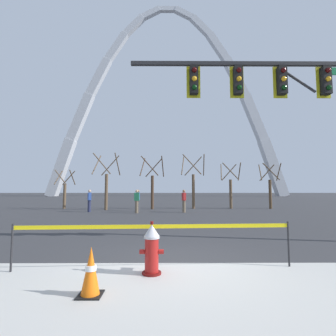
{
  "coord_description": "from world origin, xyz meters",
  "views": [
    {
      "loc": [
        -0.21,
        -5.7,
        1.6
      ],
      "look_at": [
        -0.15,
        5.0,
        2.5
      ],
      "focal_mm": 27.4,
      "sensor_mm": 36.0,
      "label": 1
    }
  ],
  "objects_px": {
    "traffic_signal_gantry": "(296,100)",
    "pedestrian_walking_left": "(89,200)",
    "fire_hydrant": "(152,249)",
    "pedestrian_near_trees": "(138,200)",
    "monument_arch": "(167,109)",
    "pedestrian_walking_right": "(184,201)",
    "pedestrian_standing_center": "(137,201)",
    "traffic_cone_by_hydrant": "(91,272)"
  },
  "relations": [
    {
      "from": "traffic_signal_gantry",
      "to": "pedestrian_walking_left",
      "type": "xyz_separation_m",
      "value": [
        -9.63,
        10.71,
        -3.59
      ]
    },
    {
      "from": "fire_hydrant",
      "to": "pedestrian_near_trees",
      "type": "bearing_deg",
      "value": 97.34
    },
    {
      "from": "traffic_signal_gantry",
      "to": "pedestrian_near_trees",
      "type": "height_order",
      "value": "traffic_signal_gantry"
    },
    {
      "from": "fire_hydrant",
      "to": "traffic_signal_gantry",
      "type": "bearing_deg",
      "value": 33.24
    },
    {
      "from": "monument_arch",
      "to": "pedestrian_walking_right",
      "type": "xyz_separation_m",
      "value": [
        1.02,
        -44.3,
        -20.83
      ]
    },
    {
      "from": "pedestrian_walking_left",
      "to": "fire_hydrant",
      "type": "bearing_deg",
      "value": -68.8
    },
    {
      "from": "pedestrian_walking_left",
      "to": "pedestrian_standing_center",
      "type": "distance_m",
      "value": 3.63
    },
    {
      "from": "monument_arch",
      "to": "pedestrian_standing_center",
      "type": "height_order",
      "value": "monument_arch"
    },
    {
      "from": "traffic_cone_by_hydrant",
      "to": "monument_arch",
      "type": "height_order",
      "value": "monument_arch"
    },
    {
      "from": "traffic_signal_gantry",
      "to": "pedestrian_walking_left",
      "type": "distance_m",
      "value": 14.85
    },
    {
      "from": "fire_hydrant",
      "to": "pedestrian_walking_left",
      "type": "relative_size",
      "value": 0.62
    },
    {
      "from": "traffic_cone_by_hydrant",
      "to": "pedestrian_near_trees",
      "type": "height_order",
      "value": "pedestrian_near_trees"
    },
    {
      "from": "traffic_cone_by_hydrant",
      "to": "pedestrian_standing_center",
      "type": "height_order",
      "value": "pedestrian_standing_center"
    },
    {
      "from": "traffic_cone_by_hydrant",
      "to": "pedestrian_walking_right",
      "type": "distance_m",
      "value": 14.32
    },
    {
      "from": "monument_arch",
      "to": "pedestrian_near_trees",
      "type": "xyz_separation_m",
      "value": [
        -2.31,
        -43.28,
        -20.83
      ]
    },
    {
      "from": "traffic_signal_gantry",
      "to": "pedestrian_walking_right",
      "type": "bearing_deg",
      "value": 105.56
    },
    {
      "from": "monument_arch",
      "to": "pedestrian_near_trees",
      "type": "height_order",
      "value": "monument_arch"
    },
    {
      "from": "pedestrian_walking_left",
      "to": "pedestrian_walking_right",
      "type": "distance_m",
      "value": 6.79
    },
    {
      "from": "fire_hydrant",
      "to": "traffic_signal_gantry",
      "type": "distance_m",
      "value": 6.54
    },
    {
      "from": "monument_arch",
      "to": "pedestrian_walking_right",
      "type": "relative_size",
      "value": 36.81
    },
    {
      "from": "monument_arch",
      "to": "pedestrian_near_trees",
      "type": "bearing_deg",
      "value": -93.06
    },
    {
      "from": "monument_arch",
      "to": "pedestrian_walking_left",
      "type": "xyz_separation_m",
      "value": [
        -5.76,
        -43.86,
        -20.83
      ]
    },
    {
      "from": "pedestrian_walking_right",
      "to": "traffic_cone_by_hydrant",
      "type": "bearing_deg",
      "value": -99.54
    },
    {
      "from": "pedestrian_walking_left",
      "to": "traffic_signal_gantry",
      "type": "bearing_deg",
      "value": -48.04
    },
    {
      "from": "pedestrian_standing_center",
      "to": "pedestrian_walking_right",
      "type": "height_order",
      "value": "same"
    },
    {
      "from": "monument_arch",
      "to": "pedestrian_standing_center",
      "type": "bearing_deg",
      "value": -92.87
    },
    {
      "from": "traffic_signal_gantry",
      "to": "monument_arch",
      "type": "height_order",
      "value": "monument_arch"
    },
    {
      "from": "monument_arch",
      "to": "pedestrian_standing_center",
      "type": "xyz_separation_m",
      "value": [
        -2.25,
        -44.78,
        -20.83
      ]
    },
    {
      "from": "fire_hydrant",
      "to": "pedestrian_walking_left",
      "type": "height_order",
      "value": "pedestrian_walking_left"
    },
    {
      "from": "monument_arch",
      "to": "pedestrian_walking_right",
      "type": "distance_m",
      "value": 48.97
    },
    {
      "from": "pedestrian_walking_left",
      "to": "pedestrian_near_trees",
      "type": "xyz_separation_m",
      "value": [
        3.44,
        0.58,
        0.0
      ]
    },
    {
      "from": "monument_arch",
      "to": "pedestrian_near_trees",
      "type": "relative_size",
      "value": 36.81
    },
    {
      "from": "pedestrian_near_trees",
      "to": "pedestrian_walking_left",
      "type": "bearing_deg",
      "value": -170.47
    },
    {
      "from": "monument_arch",
      "to": "traffic_cone_by_hydrant",
      "type": "bearing_deg",
      "value": -91.33
    },
    {
      "from": "fire_hydrant",
      "to": "pedestrian_walking_left",
      "type": "distance_m",
      "value": 14.57
    },
    {
      "from": "pedestrian_near_trees",
      "to": "fire_hydrant",
      "type": "bearing_deg",
      "value": -82.66
    },
    {
      "from": "pedestrian_walking_left",
      "to": "pedestrian_walking_right",
      "type": "height_order",
      "value": "same"
    },
    {
      "from": "fire_hydrant",
      "to": "traffic_cone_by_hydrant",
      "type": "xyz_separation_m",
      "value": [
        -0.87,
        -0.99,
        -0.11
      ]
    },
    {
      "from": "fire_hydrant",
      "to": "pedestrian_near_trees",
      "type": "distance_m",
      "value": 14.28
    },
    {
      "from": "pedestrian_standing_center",
      "to": "traffic_cone_by_hydrant",
      "type": "bearing_deg",
      "value": -86.27
    },
    {
      "from": "fire_hydrant",
      "to": "pedestrian_walking_right",
      "type": "height_order",
      "value": "pedestrian_walking_right"
    },
    {
      "from": "pedestrian_near_trees",
      "to": "monument_arch",
      "type": "bearing_deg",
      "value": 86.94
    }
  ]
}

